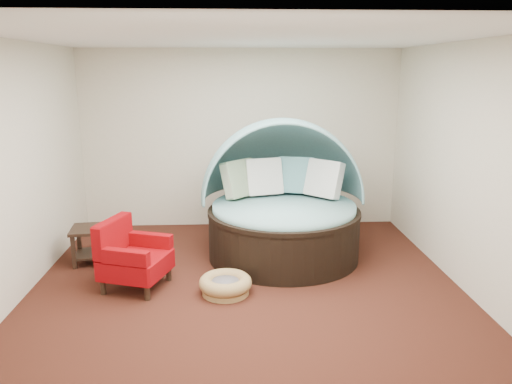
{
  "coord_description": "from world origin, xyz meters",
  "views": [
    {
      "loc": [
        -0.16,
        -5.39,
        2.48
      ],
      "look_at": [
        0.14,
        0.6,
        1.0
      ],
      "focal_mm": 35.0,
      "sensor_mm": 36.0,
      "label": 1
    }
  ],
  "objects_px": {
    "pet_basket": "(225,284)",
    "red_armchair": "(132,257)",
    "side_table": "(92,240)",
    "canopy_daybed": "(283,193)"
  },
  "relations": [
    {
      "from": "canopy_daybed",
      "to": "pet_basket",
      "type": "distance_m",
      "value": 1.65
    },
    {
      "from": "canopy_daybed",
      "to": "side_table",
      "type": "relative_size",
      "value": 4.0
    },
    {
      "from": "pet_basket",
      "to": "red_armchair",
      "type": "height_order",
      "value": "red_armchair"
    },
    {
      "from": "pet_basket",
      "to": "side_table",
      "type": "bearing_deg",
      "value": 149.22
    },
    {
      "from": "pet_basket",
      "to": "side_table",
      "type": "xyz_separation_m",
      "value": [
        -1.76,
        1.05,
        0.2
      ]
    },
    {
      "from": "red_armchair",
      "to": "side_table",
      "type": "bearing_deg",
      "value": 148.37
    },
    {
      "from": "pet_basket",
      "to": "red_armchair",
      "type": "relative_size",
      "value": 0.9
    },
    {
      "from": "pet_basket",
      "to": "side_table",
      "type": "distance_m",
      "value": 2.06
    },
    {
      "from": "side_table",
      "to": "pet_basket",
      "type": "bearing_deg",
      "value": -30.78
    },
    {
      "from": "canopy_daybed",
      "to": "pet_basket",
      "type": "height_order",
      "value": "canopy_daybed"
    }
  ]
}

